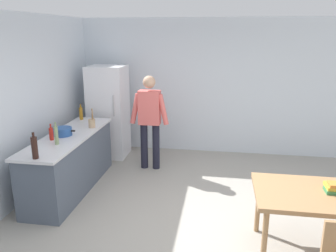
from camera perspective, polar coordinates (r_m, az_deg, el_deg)
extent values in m
plane|color=#9E998E|center=(4.53, 4.19, -16.74)|extent=(14.00, 14.00, 0.00)
cube|color=silver|center=(6.90, 6.66, 6.60)|extent=(6.40, 0.12, 2.70)
cube|color=silver|center=(5.07, -25.99, 1.82)|extent=(0.12, 5.60, 2.70)
cube|color=#4C5666|center=(5.53, -16.17, -6.14)|extent=(0.60, 2.12, 0.86)
cube|color=silver|center=(5.38, -16.53, -1.68)|extent=(0.64, 2.20, 0.04)
cube|color=white|center=(6.76, -10.02, 2.39)|extent=(0.70, 0.64, 1.80)
cylinder|color=#B2B2B7|center=(6.34, -9.21, 3.40)|extent=(0.02, 0.02, 0.40)
cylinder|color=#1E1E2D|center=(6.16, -4.05, -3.37)|extent=(0.13, 0.13, 0.84)
cylinder|color=#1E1E2D|center=(6.11, -2.04, -3.48)|extent=(0.13, 0.13, 0.84)
cube|color=#E56660|center=(5.94, -3.15, 3.15)|extent=(0.38, 0.22, 0.60)
sphere|color=tan|center=(5.86, -3.21, 7.45)|extent=(0.22, 0.22, 0.22)
cylinder|color=#E56660|center=(5.96, -5.58, 2.96)|extent=(0.20, 0.09, 0.55)
cylinder|color=#E56660|center=(5.86, -0.84, 2.80)|extent=(0.20, 0.09, 0.55)
cube|color=#9E754C|center=(4.06, 24.46, -10.60)|extent=(1.40, 0.90, 0.05)
cylinder|color=#9E754C|center=(3.82, 16.03, -17.92)|extent=(0.06, 0.06, 0.70)
cylinder|color=#9E754C|center=(4.41, 15.01, -12.94)|extent=(0.06, 0.06, 0.70)
cylinder|color=#285193|center=(5.36, -17.43, -0.91)|extent=(0.28, 0.28, 0.12)
cube|color=black|center=(5.44, -19.05, -0.62)|extent=(0.06, 0.03, 0.02)
cube|color=black|center=(5.29, -15.79, -0.79)|extent=(0.06, 0.03, 0.02)
cylinder|color=tan|center=(5.69, -12.79, 0.45)|extent=(0.11, 0.11, 0.14)
cylinder|color=olive|center=(5.65, -12.67, 1.83)|extent=(0.02, 0.05, 0.22)
cylinder|color=olive|center=(5.64, -12.73, 1.80)|extent=(0.02, 0.04, 0.22)
cylinder|color=#996619|center=(6.24, -14.52, 2.06)|extent=(0.06, 0.06, 0.22)
cylinder|color=#996619|center=(6.21, -14.61, 3.31)|extent=(0.03, 0.03, 0.06)
cylinder|color=#B22319|center=(5.18, -19.17, -1.29)|extent=(0.06, 0.06, 0.18)
cylinder|color=#B22319|center=(5.15, -19.28, -0.01)|extent=(0.02, 0.02, 0.06)
cylinder|color=black|center=(4.48, -21.67, -3.46)|extent=(0.08, 0.08, 0.28)
cylinder|color=black|center=(4.43, -21.89, -1.38)|extent=(0.03, 0.03, 0.06)
cylinder|color=gray|center=(4.95, -18.41, -1.53)|extent=(0.06, 0.06, 0.26)
cylinder|color=gray|center=(4.90, -18.56, 0.26)|extent=(0.02, 0.02, 0.06)
cube|color=gold|center=(4.13, 26.59, -9.17)|extent=(0.22, 0.20, 0.04)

